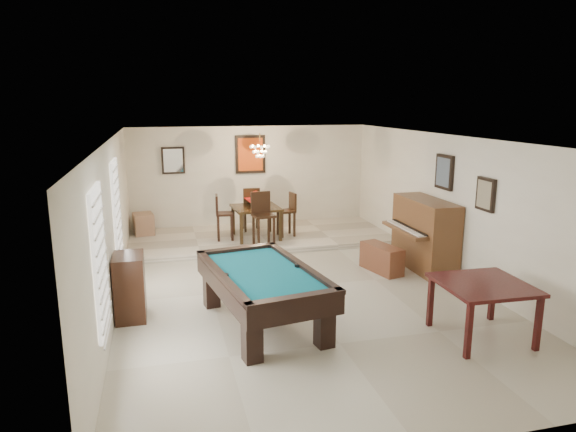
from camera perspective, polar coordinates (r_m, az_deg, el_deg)
name	(u,v)px	position (r m, az deg, el deg)	size (l,w,h in m)	color
ground_plane	(296,287)	(9.15, 0.93, -7.91)	(6.00, 9.00, 0.02)	beige
wall_back	(250,178)	(13.10, -4.20, 4.25)	(6.00, 0.04, 2.60)	silver
wall_front	(430,322)	(4.78, 15.48, -11.26)	(6.00, 0.04, 2.60)	silver
wall_left	(113,225)	(8.52, -18.92, -0.95)	(0.04, 9.00, 2.60)	silver
wall_right	(453,206)	(9.97, 17.84, 1.03)	(0.04, 9.00, 2.60)	silver
ceiling	(297,138)	(8.59, 0.99, 8.62)	(6.00, 9.00, 0.04)	white
dining_step	(261,237)	(12.15, -3.07, -2.37)	(6.00, 2.50, 0.12)	beige
window_left_front	(100,260)	(6.37, -20.19, -4.57)	(0.06, 1.00, 1.70)	white
window_left_rear	(117,211)	(9.08, -18.49, 0.54)	(0.06, 1.00, 1.70)	white
pool_table	(263,298)	(7.55, -2.81, -9.10)	(1.32, 2.44, 0.81)	black
square_table	(482,310)	(7.63, 20.71, -9.78)	(1.15, 1.15, 0.80)	black
upright_piano	(417,235)	(10.20, 14.16, -2.04)	(0.92, 1.65, 1.37)	brown
piano_bench	(382,258)	(10.02, 10.36, -4.66)	(0.36, 0.93, 0.52)	brown
apothecary_chest	(130,287)	(8.08, -17.17, -7.53)	(0.44, 0.66, 0.98)	black
dining_table	(256,220)	(11.80, -3.57, -0.41)	(1.03, 1.03, 0.85)	black
flower_vase	(256,196)	(11.69, -3.60, 2.25)	(0.15, 0.15, 0.26)	#A5210E
dining_chair_south	(264,220)	(11.04, -2.73, -0.43)	(0.44, 0.44, 1.18)	black
dining_chair_north	(251,209)	(12.46, -4.13, 0.81)	(0.40, 0.40, 1.07)	black
dining_chair_west	(225,217)	(11.69, -7.04, -0.14)	(0.38, 0.38, 1.03)	black
dining_chair_east	(286,214)	(11.94, -0.23, 0.17)	(0.37, 0.37, 1.01)	black
corner_bench	(144,224)	(12.62, -15.76, -0.83)	(0.44, 0.55, 0.49)	#A07557
chandelier	(260,147)	(11.73, -3.15, 7.72)	(0.44, 0.44, 0.60)	#FFE5B2
back_painting	(250,154)	(12.99, -4.21, 6.85)	(0.75, 0.06, 0.95)	#D84C14
back_mirror	(173,160)	(12.81, -12.65, 6.05)	(0.55, 0.06, 0.65)	white
right_picture_upper	(444,172)	(10.11, 16.98, 4.69)	(0.06, 0.55, 0.65)	slate
right_picture_lower	(486,194)	(9.07, 21.11, 2.25)	(0.06, 0.45, 0.55)	gray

